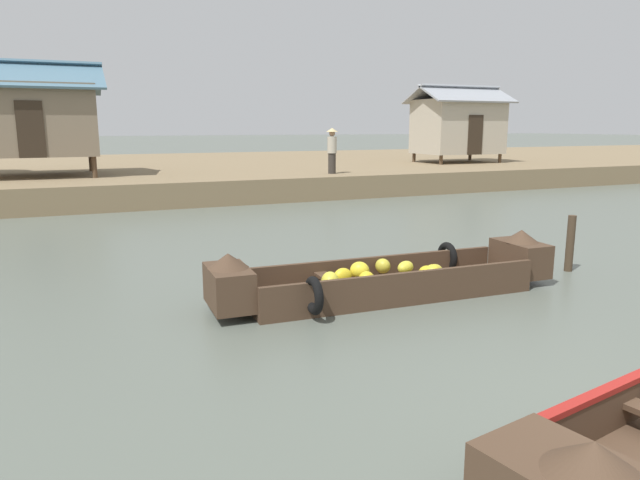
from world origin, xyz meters
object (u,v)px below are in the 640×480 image
object	(u,v)px
banana_boat	(388,278)
mooring_post	(570,243)
vendor_person	(332,148)
stilt_house_mid_right	(458,125)
stilt_house_mid_left	(32,118)

from	to	relation	value
banana_boat	mooring_post	bearing A→B (deg)	1.31
banana_boat	vendor_person	size ratio (longest dim) A/B	3.30
stilt_house_mid_right	mooring_post	bearing A→B (deg)	-120.18
vendor_person	mooring_post	distance (m)	12.11
banana_boat	mooring_post	distance (m)	3.75
stilt_house_mid_left	mooring_post	distance (m)	17.82
banana_boat	stilt_house_mid_right	distance (m)	20.63
vendor_person	mooring_post	bearing A→B (deg)	-93.97
stilt_house_mid_right	vendor_person	distance (m)	9.23
banana_boat	stilt_house_mid_left	xyz separation A→B (m)	(-5.36, 15.23, 2.52)
stilt_house_mid_left	stilt_house_mid_right	xyz separation A→B (m)	(18.31, 0.67, -0.22)
stilt_house_mid_right	mooring_post	world-z (taller)	stilt_house_mid_right
stilt_house_mid_left	mooring_post	world-z (taller)	stilt_house_mid_left
stilt_house_mid_left	vendor_person	xyz separation A→B (m)	(9.94, -3.12, -1.07)
banana_boat	stilt_house_mid_left	size ratio (longest dim) A/B	1.16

